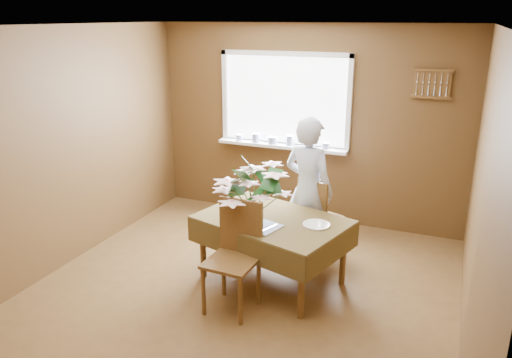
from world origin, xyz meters
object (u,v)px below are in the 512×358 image
at_px(dining_table, 272,226).
at_px(flower_bouquet, 255,189).
at_px(chair_far, 316,214).
at_px(chair_near, 235,251).
at_px(seated_woman, 308,190).

bearing_deg(dining_table, flower_bouquet, -102.69).
xyz_separation_m(dining_table, flower_bouquet, (-0.11, -0.19, 0.44)).
distance_m(dining_table, chair_far, 0.75).
height_order(chair_near, flower_bouquet, flower_bouquet).
height_order(dining_table, seated_woman, seated_woman).
distance_m(dining_table, chair_near, 0.57).
distance_m(seated_woman, flower_bouquet, 0.89).
bearing_deg(seated_woman, chair_far, -121.29).
bearing_deg(chair_far, seated_woman, 61.02).
distance_m(dining_table, seated_woman, 0.68).
bearing_deg(flower_bouquet, dining_table, 61.39).
relative_size(chair_far, seated_woman, 0.57).
bearing_deg(chair_far, dining_table, 89.14).
distance_m(dining_table, flower_bouquet, 0.49).
bearing_deg(seated_woman, chair_near, 91.67).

